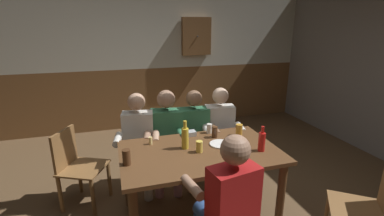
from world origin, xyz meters
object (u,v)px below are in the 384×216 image
Objects in this scene: chair_empty_near_right at (77,165)px; pint_glass_2 at (199,147)px; bottle_0 at (185,137)px; plate_0 at (220,144)px; chair_empty_near_left at (369,209)px; pint_glass_4 at (239,130)px; person_0 at (138,139)px; person_3 at (221,130)px; dining_table at (200,160)px; pint_glass_3 at (215,132)px; pint_glass_0 at (126,157)px; wall_dart_cabinet at (196,36)px; bottle_1 at (262,141)px; pint_glass_1 at (209,128)px; person_4 at (227,199)px; table_candle at (151,141)px; condiment_caddy at (189,133)px; person_2 at (195,133)px; person_1 at (167,135)px.

pint_glass_2 is at bearing 88.49° from chair_empty_near_right.
chair_empty_near_right is 1.29m from bottle_0.
plate_0 is at bearing 20.21° from pint_glass_2.
pint_glass_4 is at bearing 66.76° from chair_empty_near_left.
person_0 reaches higher than person_3.
pint_glass_3 reaches higher than dining_table.
chair_empty_near_left is 2.12m from pint_glass_0.
pint_glass_2 is at bearing -106.90° from wall_dart_cabinet.
chair_empty_near_right is at bearing 155.15° from bottle_0.
dining_table is 0.64m from bottle_1.
pint_glass_2 is at bearing -121.17° from pint_glass_1.
person_4 is 4.82× the size of bottle_1.
dining_table is 1.78× the size of chair_empty_near_right.
person_4 is 1.10m from table_candle.
table_candle is 0.47m from condiment_caddy.
condiment_caddy is 0.41m from plate_0.
person_3 is 0.91m from bottle_1.
person_0 reaches higher than condiment_caddy.
pint_glass_3 is (0.25, -0.13, 0.04)m from condiment_caddy.
person_0 is 0.83m from pint_glass_0.
person_2 is 10.30× the size of pint_glass_2.
condiment_caddy is at bearing 134.81° from bottle_1.
plate_0 is at bearing -54.35° from condiment_caddy.
pint_glass_4 is (1.26, 0.33, -0.01)m from pint_glass_0.
condiment_caddy is at bearing 33.91° from pint_glass_0.
pint_glass_1 reaches higher than dining_table.
person_3 is 0.49m from pint_glass_4.
pint_glass_0 reaches higher than pint_glass_1.
pint_glass_0 is at bearing 127.97° from person_4.
pint_glass_1 is at bearing 9.65° from table_candle.
pint_glass_3 reaches higher than chair_empty_near_right.
wall_dart_cabinet is (0.97, 2.71, 0.87)m from bottle_0.
person_3 is at bearing 53.68° from dining_table.
bottle_1 reaches higher than pint_glass_3.
wall_dart_cabinet is at bearing 65.72° from person_4.
dining_table is at bearing -133.84° from pint_glass_3.
person_2 reaches higher than chair_empty_near_right.
dining_table is 0.50m from pint_glass_1.
wall_dart_cabinet reaches higher than pint_glass_0.
chair_empty_near_right is at bearing 168.59° from pint_glass_4.
person_2 is at bearing 115.08° from bottle_1.
dining_table is 1.78× the size of chair_empty_near_left.
bottle_0 is (-0.13, 0.09, 0.23)m from dining_table.
person_3 is at bearing -98.84° from wall_dart_cabinet.
pint_glass_4 is (0.29, -0.03, 0.00)m from pint_glass_3.
condiment_caddy reaches higher than dining_table.
condiment_caddy is 0.56m from pint_glass_4.
bottle_0 is at bearing -155.19° from pint_glass_3.
pint_glass_2 is (0.17, -0.74, 0.15)m from person_1.
person_1 is 11.18× the size of pint_glass_1.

